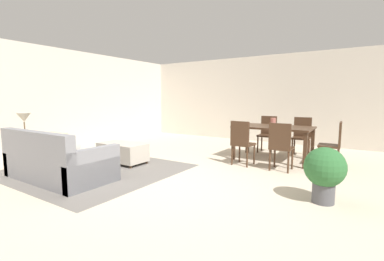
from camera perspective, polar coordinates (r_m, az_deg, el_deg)
ground_plane at (r=4.46m, az=-2.79°, el=-11.12°), size 10.80×10.80×0.00m
wall_back at (r=8.80m, az=16.71°, el=6.39°), size 9.00×0.12×2.70m
wall_left at (r=8.02m, az=-27.71°, el=5.88°), size 0.12×11.00×2.70m
area_rug at (r=5.59m, az=-19.82°, el=-7.79°), size 3.00×2.80×0.01m
couch at (r=5.16m, az=-26.69°, el=-6.00°), size 1.94×0.96×0.86m
ottoman_table at (r=5.93m, az=-14.49°, el=-4.38°), size 1.03×0.56×0.43m
side_table at (r=6.29m, az=-31.76°, el=-2.67°), size 0.40×0.40×0.57m
table_lamp at (r=6.23m, az=-32.07°, el=2.14°), size 0.26×0.26×0.53m
dining_table at (r=6.24m, az=16.83°, el=0.07°), size 1.64×0.97×0.76m
dining_chair_near_left at (r=5.59m, az=10.49°, el=-2.08°), size 0.43×0.43×0.92m
dining_chair_near_right at (r=5.33m, az=18.29°, el=-2.74°), size 0.41×0.41×0.92m
dining_chair_far_left at (r=7.18m, az=15.74°, el=-0.26°), size 0.41×0.41×0.92m
dining_chair_far_right at (r=7.00m, az=22.26°, el=-0.69°), size 0.43×0.43×0.92m
dining_chair_head_east at (r=6.04m, az=27.92°, el=-2.11°), size 0.42×0.42×0.92m
vase_centerpiece at (r=6.27m, az=16.83°, el=1.74°), size 0.11×0.11×0.18m
potted_plant at (r=3.95m, az=26.31°, el=-7.58°), size 0.52×0.52×0.75m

